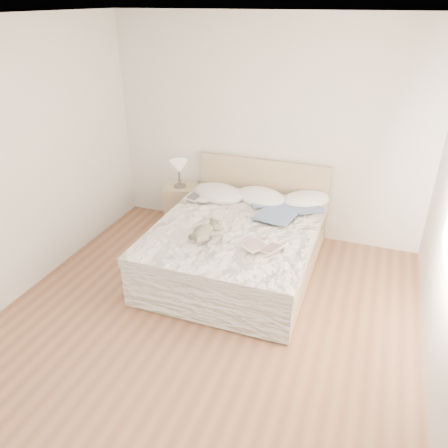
# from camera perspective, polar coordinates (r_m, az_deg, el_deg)

# --- Properties ---
(floor) EXTENTS (4.00, 4.50, 0.00)m
(floor) POSITION_cam_1_polar(r_m,az_deg,el_deg) (4.27, -3.38, -13.90)
(floor) COLOR brown
(floor) RESTS_ON ground
(ceiling) EXTENTS (4.00, 4.50, 0.00)m
(ceiling) POSITION_cam_1_polar(r_m,az_deg,el_deg) (3.20, -4.83, 25.28)
(ceiling) COLOR white
(ceiling) RESTS_ON ground
(wall_back) EXTENTS (4.00, 0.02, 2.70)m
(wall_back) POSITION_cam_1_polar(r_m,az_deg,el_deg) (5.53, 5.58, 11.99)
(wall_back) COLOR silver
(wall_back) RESTS_ON ground
(bed) EXTENTS (1.72, 2.14, 1.00)m
(bed) POSITION_cam_1_polar(r_m,az_deg,el_deg) (5.00, 1.88, -2.71)
(bed) COLOR tan
(bed) RESTS_ON floor
(nightstand) EXTENTS (0.55, 0.51, 0.56)m
(nightstand) POSITION_cam_1_polar(r_m,az_deg,el_deg) (6.05, -5.44, 2.57)
(nightstand) COLOR tan
(nightstand) RESTS_ON floor
(table_lamp) EXTENTS (0.28, 0.28, 0.37)m
(table_lamp) POSITION_cam_1_polar(r_m,az_deg,el_deg) (5.81, -5.89, 7.28)
(table_lamp) COLOR #4B4842
(table_lamp) RESTS_ON nightstand
(pillow_left) EXTENTS (0.78, 0.66, 0.20)m
(pillow_left) POSITION_cam_1_polar(r_m,az_deg,el_deg) (5.47, -0.66, 4.02)
(pillow_left) COLOR silver
(pillow_left) RESTS_ON bed
(pillow_middle) EXTENTS (0.74, 0.62, 0.19)m
(pillow_middle) POSITION_cam_1_polar(r_m,az_deg,el_deg) (5.39, 4.81, 3.57)
(pillow_middle) COLOR white
(pillow_middle) RESTS_ON bed
(pillow_right) EXTENTS (0.72, 0.68, 0.18)m
(pillow_right) POSITION_cam_1_polar(r_m,az_deg,el_deg) (5.39, 10.71, 3.17)
(pillow_right) COLOR white
(pillow_right) RESTS_ON bed
(blouse) EXTENTS (0.75, 0.78, 0.03)m
(blouse) POSITION_cam_1_polar(r_m,az_deg,el_deg) (5.04, 7.14, 1.54)
(blouse) COLOR #3D5176
(blouse) RESTS_ON bed
(photo_book) EXTENTS (0.35, 0.27, 0.02)m
(photo_book) POSITION_cam_1_polar(r_m,az_deg,el_deg) (5.36, -3.16, 3.35)
(photo_book) COLOR silver
(photo_book) RESTS_ON bed
(childrens_book) EXTENTS (0.42, 0.37, 0.02)m
(childrens_book) POSITION_cam_1_polar(r_m,az_deg,el_deg) (4.32, 5.10, -3.04)
(childrens_book) COLOR beige
(childrens_book) RESTS_ON bed
(teddy_bear) EXTENTS (0.34, 0.39, 0.17)m
(teddy_bear) POSITION_cam_1_polar(r_m,az_deg,el_deg) (4.45, -2.70, -1.69)
(teddy_bear) COLOR #665E50
(teddy_bear) RESTS_ON bed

